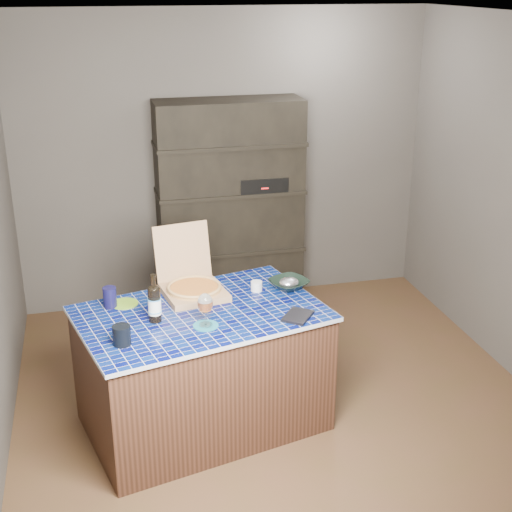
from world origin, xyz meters
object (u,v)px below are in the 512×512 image
object	(u,v)px
wine_glass	(205,304)
kitchen_island	(203,369)
bowl	(289,284)
mead_bottle	(154,303)
pizza_box	(193,286)
dvd_case	(298,316)

from	to	relation	value
wine_glass	kitchen_island	bearing A→B (deg)	89.11
wine_glass	bowl	bearing A→B (deg)	33.43
mead_bottle	wine_glass	distance (m)	0.31
pizza_box	dvd_case	size ratio (longest dim) A/B	2.53
mead_bottle	wine_glass	world-z (taller)	mead_bottle
pizza_box	wine_glass	bearing A→B (deg)	-99.50
wine_glass	dvd_case	size ratio (longest dim) A/B	1.00
kitchen_island	mead_bottle	world-z (taller)	mead_bottle
mead_bottle	pizza_box	bearing A→B (deg)	49.78
bowl	pizza_box	bearing A→B (deg)	175.23
pizza_box	bowl	size ratio (longest dim) A/B	2.12
kitchen_island	pizza_box	world-z (taller)	pizza_box
kitchen_island	mead_bottle	distance (m)	0.59
kitchen_island	pizza_box	bearing A→B (deg)	77.42
dvd_case	kitchen_island	bearing A→B (deg)	-162.97
kitchen_island	pizza_box	xyz separation A→B (m)	(-0.01, 0.27, 0.46)
dvd_case	bowl	world-z (taller)	bowl
pizza_box	mead_bottle	size ratio (longest dim) A/B	1.70
wine_glass	bowl	size ratio (longest dim) A/B	0.84
wine_glass	bowl	distance (m)	0.76
mead_bottle	dvd_case	size ratio (longest dim) A/B	1.49
kitchen_island	mead_bottle	xyz separation A→B (m)	(-0.28, -0.06, 0.52)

